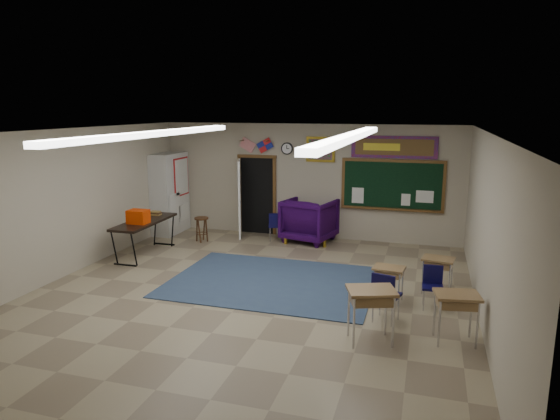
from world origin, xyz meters
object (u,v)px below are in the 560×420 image
(student_desk_front_left, at_px, (388,282))
(student_desk_front_right, at_px, (437,273))
(folding_table, at_px, (145,236))
(wingback_armchair, at_px, (309,220))
(wooden_stool, at_px, (202,229))

(student_desk_front_left, relative_size, student_desk_front_right, 0.94)
(student_desk_front_right, distance_m, folding_table, 6.59)
(wingback_armchair, xyz_separation_m, folding_table, (-3.40, -2.34, -0.11))
(student_desk_front_left, relative_size, wooden_stool, 1.01)
(wingback_armchair, distance_m, student_desk_front_right, 4.32)
(wooden_stool, bearing_deg, student_desk_front_left, -29.03)
(student_desk_front_left, bearing_deg, folding_table, 175.18)
(folding_table, bearing_deg, student_desk_front_right, -6.30)
(student_desk_front_right, height_order, folding_table, folding_table)
(wingback_armchair, height_order, student_desk_front_left, wingback_armchair)
(wingback_armchair, bearing_deg, student_desk_front_left, 135.97)
(folding_table, bearing_deg, student_desk_front_left, -13.77)
(student_desk_front_right, xyz_separation_m, wooden_stool, (-5.81, 2.07, -0.05))
(wingback_armchair, bearing_deg, folding_table, 47.92)
(student_desk_front_left, xyz_separation_m, wooden_stool, (-4.97, 2.76, -0.03))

